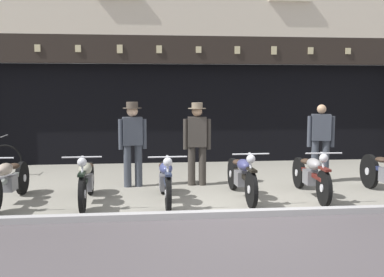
{
  "coord_description": "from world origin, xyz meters",
  "views": [
    {
      "loc": [
        -1.39,
        -6.53,
        1.94
      ],
      "look_at": [
        -0.39,
        2.78,
        0.92
      ],
      "focal_mm": 42.02,
      "sensor_mm": 36.0,
      "label": 1
    }
  ],
  "objects_px": {
    "motorcycle_far_left": "(8,180)",
    "motorcycle_center": "(242,175)",
    "salesman_left": "(133,139)",
    "motorcycle_center_right": "(311,174)",
    "motorcycle_center_left": "(165,179)",
    "shopkeeper_center": "(197,139)",
    "salesman_right": "(321,140)",
    "motorcycle_left": "(86,179)",
    "advert_board_far": "(67,95)",
    "advert_board_near": "(110,94)"
  },
  "relations": [
    {
      "from": "motorcycle_far_left",
      "to": "motorcycle_center",
      "type": "xyz_separation_m",
      "value": [
        4.03,
        -0.01,
        0.0
      ]
    },
    {
      "from": "salesman_left",
      "to": "motorcycle_center_right",
      "type": "bearing_deg",
      "value": 152.17
    },
    {
      "from": "motorcycle_center_left",
      "to": "motorcycle_center",
      "type": "bearing_deg",
      "value": -173.98
    },
    {
      "from": "shopkeeper_center",
      "to": "salesman_right",
      "type": "distance_m",
      "value": 2.61
    },
    {
      "from": "motorcycle_far_left",
      "to": "motorcycle_left",
      "type": "distance_m",
      "value": 1.31
    },
    {
      "from": "salesman_right",
      "to": "salesman_left",
      "type": "bearing_deg",
      "value": 13.3
    },
    {
      "from": "motorcycle_far_left",
      "to": "salesman_left",
      "type": "height_order",
      "value": "salesman_left"
    },
    {
      "from": "motorcycle_far_left",
      "to": "motorcycle_center",
      "type": "relative_size",
      "value": 1.0
    },
    {
      "from": "motorcycle_left",
      "to": "motorcycle_center",
      "type": "distance_m",
      "value": 2.72
    },
    {
      "from": "salesman_right",
      "to": "advert_board_far",
      "type": "relative_size",
      "value": 1.63
    },
    {
      "from": "motorcycle_far_left",
      "to": "motorcycle_center_left",
      "type": "xyz_separation_m",
      "value": [
        2.66,
        -0.18,
        -0.0
      ]
    },
    {
      "from": "motorcycle_center_left",
      "to": "shopkeeper_center",
      "type": "height_order",
      "value": "shopkeeper_center"
    },
    {
      "from": "motorcycle_center",
      "to": "salesman_right",
      "type": "relative_size",
      "value": 1.22
    },
    {
      "from": "motorcycle_center_right",
      "to": "salesman_left",
      "type": "relative_size",
      "value": 1.18
    },
    {
      "from": "motorcycle_far_left",
      "to": "motorcycle_center",
      "type": "distance_m",
      "value": 4.03
    },
    {
      "from": "motorcycle_far_left",
      "to": "motorcycle_center_right",
      "type": "xyz_separation_m",
      "value": [
        5.31,
        -0.02,
        -0.0
      ]
    },
    {
      "from": "motorcycle_center",
      "to": "advert_board_near",
      "type": "height_order",
      "value": "advert_board_near"
    },
    {
      "from": "motorcycle_far_left",
      "to": "shopkeeper_center",
      "type": "height_order",
      "value": "shopkeeper_center"
    },
    {
      "from": "motorcycle_center_left",
      "to": "advert_board_near",
      "type": "relative_size",
      "value": 1.8
    },
    {
      "from": "salesman_left",
      "to": "advert_board_far",
      "type": "bearing_deg",
      "value": -67.23
    },
    {
      "from": "motorcycle_center",
      "to": "shopkeeper_center",
      "type": "bearing_deg",
      "value": -62.1
    },
    {
      "from": "advert_board_near",
      "to": "advert_board_far",
      "type": "bearing_deg",
      "value": -180.0
    },
    {
      "from": "motorcycle_left",
      "to": "shopkeeper_center",
      "type": "relative_size",
      "value": 1.13
    },
    {
      "from": "motorcycle_far_left",
      "to": "advert_board_far",
      "type": "height_order",
      "value": "advert_board_far"
    },
    {
      "from": "advert_board_far",
      "to": "motorcycle_left",
      "type": "bearing_deg",
      "value": -76.88
    },
    {
      "from": "salesman_left",
      "to": "advert_board_near",
      "type": "relative_size",
      "value": 1.58
    },
    {
      "from": "motorcycle_far_left",
      "to": "motorcycle_center_left",
      "type": "height_order",
      "value": "motorcycle_far_left"
    },
    {
      "from": "salesman_right",
      "to": "advert_board_near",
      "type": "bearing_deg",
      "value": -20.09
    },
    {
      "from": "motorcycle_center",
      "to": "advert_board_near",
      "type": "distance_m",
      "value": 5.11
    },
    {
      "from": "motorcycle_left",
      "to": "motorcycle_center_right",
      "type": "xyz_separation_m",
      "value": [
        4.0,
        0.05,
        0.0
      ]
    },
    {
      "from": "motorcycle_center",
      "to": "motorcycle_center_right",
      "type": "xyz_separation_m",
      "value": [
        1.28,
        -0.01,
        -0.0
      ]
    },
    {
      "from": "motorcycle_center_right",
      "to": "advert_board_far",
      "type": "height_order",
      "value": "advert_board_far"
    },
    {
      "from": "motorcycle_center_left",
      "to": "motorcycle_center",
      "type": "relative_size",
      "value": 0.97
    },
    {
      "from": "salesman_right",
      "to": "advert_board_far",
      "type": "xyz_separation_m",
      "value": [
        -5.65,
        2.95,
        0.9
      ]
    },
    {
      "from": "motorcycle_center_right",
      "to": "advert_board_far",
      "type": "relative_size",
      "value": 2.0
    },
    {
      "from": "motorcycle_center_right",
      "to": "salesman_left",
      "type": "xyz_separation_m",
      "value": [
        -3.24,
        1.19,
        0.54
      ]
    },
    {
      "from": "motorcycle_far_left",
      "to": "shopkeeper_center",
      "type": "relative_size",
      "value": 1.19
    },
    {
      "from": "motorcycle_center",
      "to": "motorcycle_center_left",
      "type": "bearing_deg",
      "value": 5.65
    },
    {
      "from": "advert_board_near",
      "to": "shopkeeper_center",
      "type": "bearing_deg",
      "value": -56.8
    },
    {
      "from": "shopkeeper_center",
      "to": "advert_board_near",
      "type": "relative_size",
      "value": 1.56
    },
    {
      "from": "salesman_left",
      "to": "advert_board_near",
      "type": "height_order",
      "value": "advert_board_near"
    },
    {
      "from": "shopkeeper_center",
      "to": "advert_board_far",
      "type": "relative_size",
      "value": 1.67
    },
    {
      "from": "motorcycle_center_right",
      "to": "advert_board_near",
      "type": "bearing_deg",
      "value": -44.67
    },
    {
      "from": "motorcycle_left",
      "to": "advert_board_far",
      "type": "distance_m",
      "value": 4.55
    },
    {
      "from": "motorcycle_left",
      "to": "advert_board_near",
      "type": "distance_m",
      "value": 4.45
    },
    {
      "from": "motorcycle_center_right",
      "to": "shopkeeper_center",
      "type": "bearing_deg",
      "value": -29.28
    },
    {
      "from": "motorcycle_left",
      "to": "salesman_right",
      "type": "height_order",
      "value": "salesman_right"
    },
    {
      "from": "motorcycle_left",
      "to": "advert_board_far",
      "type": "height_order",
      "value": "advert_board_far"
    },
    {
      "from": "motorcycle_center_left",
      "to": "salesman_left",
      "type": "height_order",
      "value": "salesman_left"
    },
    {
      "from": "motorcycle_center_left",
      "to": "motorcycle_left",
      "type": "bearing_deg",
      "value": -5.79
    }
  ]
}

